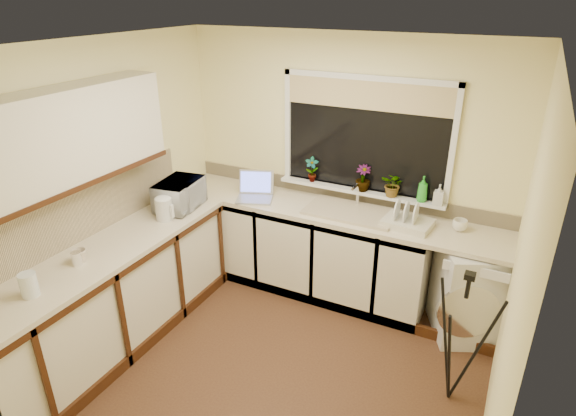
% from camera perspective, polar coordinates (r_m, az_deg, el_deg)
% --- Properties ---
extents(floor, '(3.20, 3.20, 0.00)m').
position_cam_1_polar(floor, '(4.11, -2.07, -18.01)').
color(floor, '#523421').
rests_on(floor, ground).
extents(ceiling, '(3.20, 3.20, 0.00)m').
position_cam_1_polar(ceiling, '(3.06, -2.79, 18.30)').
color(ceiling, white).
rests_on(ceiling, ground).
extents(wall_back, '(3.20, 0.00, 3.20)m').
position_cam_1_polar(wall_back, '(4.67, 6.52, 4.87)').
color(wall_back, '#FFF2AA').
rests_on(wall_back, ground).
extents(wall_front, '(3.20, 0.00, 3.20)m').
position_cam_1_polar(wall_front, '(2.43, -20.41, -16.94)').
color(wall_front, '#FFF2AA').
rests_on(wall_front, ground).
extents(wall_left, '(0.00, 3.00, 3.00)m').
position_cam_1_polar(wall_left, '(4.35, -21.19, 1.83)').
color(wall_left, '#FFF2AA').
rests_on(wall_left, ground).
extents(wall_right, '(0.00, 3.00, 3.00)m').
position_cam_1_polar(wall_right, '(3.07, 25.10, -8.43)').
color(wall_right, '#FFF2AA').
rests_on(wall_right, ground).
extents(base_cabinet_back, '(2.55, 0.60, 0.86)m').
position_cam_1_polar(base_cabinet_back, '(4.86, 1.23, -4.46)').
color(base_cabinet_back, silver).
rests_on(base_cabinet_back, floor).
extents(base_cabinet_left, '(0.54, 2.40, 0.86)m').
position_cam_1_polar(base_cabinet_left, '(4.33, -19.70, -9.99)').
color(base_cabinet_left, silver).
rests_on(base_cabinet_left, floor).
extents(worktop_back, '(3.20, 0.60, 0.04)m').
position_cam_1_polar(worktop_back, '(4.54, 4.98, -0.35)').
color(worktop_back, beige).
rests_on(worktop_back, base_cabinet_back).
extents(worktop_left, '(0.60, 2.40, 0.04)m').
position_cam_1_polar(worktop_left, '(4.11, -20.58, -4.77)').
color(worktop_left, beige).
rests_on(worktop_left, base_cabinet_left).
extents(upper_cabinet, '(0.28, 1.90, 0.70)m').
position_cam_1_polar(upper_cabinet, '(3.79, -25.71, 7.08)').
color(upper_cabinet, silver).
rests_on(upper_cabinet, wall_left).
extents(splashback_left, '(0.02, 2.40, 0.45)m').
position_cam_1_polar(splashback_left, '(4.21, -23.79, -0.89)').
color(splashback_left, beige).
rests_on(splashback_left, wall_left).
extents(splashback_back, '(3.20, 0.02, 0.14)m').
position_cam_1_polar(splashback_back, '(4.75, 6.32, 1.93)').
color(splashback_back, beige).
rests_on(splashback_back, wall_back).
extents(window_glass, '(1.50, 0.02, 1.00)m').
position_cam_1_polar(window_glass, '(4.50, 9.05, 8.31)').
color(window_glass, black).
rests_on(window_glass, wall_back).
extents(window_blind, '(1.50, 0.02, 0.25)m').
position_cam_1_polar(window_blind, '(4.39, 9.27, 12.94)').
color(window_blind, tan).
rests_on(window_blind, wall_back).
extents(windowsill, '(1.60, 0.14, 0.03)m').
position_cam_1_polar(windowsill, '(4.62, 8.42, 2.00)').
color(windowsill, white).
rests_on(windowsill, wall_back).
extents(sink, '(0.82, 0.46, 0.03)m').
position_cam_1_polar(sink, '(4.47, 7.38, -0.44)').
color(sink, tan).
rests_on(sink, worktop_back).
extents(faucet, '(0.03, 0.03, 0.24)m').
position_cam_1_polar(faucet, '(4.58, 8.21, 1.62)').
color(faucet, silver).
rests_on(faucet, worktop_back).
extents(washing_machine, '(0.78, 0.77, 0.85)m').
position_cam_1_polar(washing_machine, '(4.49, 20.97, -9.02)').
color(washing_machine, silver).
rests_on(washing_machine, floor).
extents(laptop, '(0.43, 0.42, 0.25)m').
position_cam_1_polar(laptop, '(4.76, -3.85, 1.99)').
color(laptop, '#9C9CA3').
rests_on(laptop, worktop_back).
extents(kettle, '(0.15, 0.15, 0.20)m').
position_cam_1_polar(kettle, '(4.41, -14.37, -0.13)').
color(kettle, silver).
rests_on(kettle, worktop_left).
extents(dish_rack, '(0.43, 0.34, 0.06)m').
position_cam_1_polar(dish_rack, '(4.30, 13.85, -1.74)').
color(dish_rack, beige).
rests_on(dish_rack, worktop_back).
extents(tripod, '(0.65, 0.65, 1.07)m').
position_cam_1_polar(tripod, '(3.71, 19.41, -14.31)').
color(tripod, black).
rests_on(tripod, floor).
extents(glass_jug, '(0.11, 0.11, 0.17)m').
position_cam_1_polar(glass_jug, '(3.68, -28.16, -7.96)').
color(glass_jug, white).
rests_on(glass_jug, worktop_left).
extents(steel_jar, '(0.08, 0.08, 0.10)m').
position_cam_1_polar(steel_jar, '(3.93, -23.58, -5.45)').
color(steel_jar, white).
rests_on(steel_jar, worktop_left).
extents(microwave, '(0.38, 0.52, 0.26)m').
position_cam_1_polar(microwave, '(4.61, -12.62, 1.56)').
color(microwave, white).
rests_on(microwave, worktop_left).
extents(plant_a, '(0.15, 0.13, 0.25)m').
position_cam_1_polar(plant_a, '(4.72, 2.82, 4.54)').
color(plant_a, '#999999').
rests_on(plant_a, windowsill).
extents(plant_c, '(0.17, 0.17, 0.25)m').
position_cam_1_polar(plant_c, '(4.55, 8.80, 3.48)').
color(plant_c, '#999999').
rests_on(plant_c, windowsill).
extents(plant_d, '(0.24, 0.22, 0.23)m').
position_cam_1_polar(plant_d, '(4.47, 12.29, 2.69)').
color(plant_d, '#999999').
rests_on(plant_d, windowsill).
extents(soap_bottle_green, '(0.10, 0.10, 0.23)m').
position_cam_1_polar(soap_bottle_green, '(4.42, 15.54, 2.15)').
color(soap_bottle_green, green).
rests_on(soap_bottle_green, windowsill).
extents(soap_bottle_clear, '(0.09, 0.09, 0.18)m').
position_cam_1_polar(soap_bottle_clear, '(4.41, 17.31, 1.50)').
color(soap_bottle_clear, '#999999').
rests_on(soap_bottle_clear, windowsill).
extents(cup_back, '(0.13, 0.13, 0.10)m').
position_cam_1_polar(cup_back, '(4.35, 19.53, -1.92)').
color(cup_back, white).
rests_on(cup_back, worktop_back).
extents(cup_left, '(0.14, 0.14, 0.10)m').
position_cam_1_polar(cup_left, '(3.96, -23.30, -5.19)').
color(cup_left, beige).
rests_on(cup_left, worktop_left).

